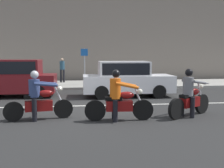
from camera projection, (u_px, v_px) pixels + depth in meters
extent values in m
plane|color=#262626|center=(93.00, 110.00, 9.75)|extent=(80.00, 80.00, 0.00)
cube|color=#99968E|center=(88.00, 84.00, 17.64)|extent=(40.00, 4.40, 0.14)
cube|color=silver|center=(111.00, 105.00, 10.72)|extent=(18.00, 0.14, 0.01)
cylinder|color=black|center=(202.00, 104.00, 9.23)|extent=(0.63, 0.46, 0.67)
cylinder|color=black|center=(176.00, 109.00, 8.35)|extent=(0.63, 0.46, 0.67)
cylinder|color=silver|center=(200.00, 93.00, 9.11)|extent=(0.34, 0.25, 0.81)
cube|color=maroon|center=(190.00, 102.00, 8.77)|extent=(0.81, 0.65, 0.32)
ellipsoid|color=maroon|center=(194.00, 92.00, 8.87)|extent=(0.53, 0.46, 0.22)
cube|color=black|center=(187.00, 96.00, 8.63)|extent=(0.57, 0.48, 0.10)
cylinder|color=silver|center=(200.00, 83.00, 9.03)|extent=(0.41, 0.61, 0.04)
sphere|color=silver|center=(201.00, 86.00, 9.10)|extent=(0.17, 0.17, 0.17)
cylinder|color=silver|center=(180.00, 106.00, 8.72)|extent=(0.63, 0.43, 0.07)
cylinder|color=black|center=(192.00, 108.00, 8.54)|extent=(0.21, 0.21, 0.68)
cylinder|color=black|center=(182.00, 106.00, 8.85)|extent=(0.21, 0.21, 0.68)
cylinder|color=slate|center=(188.00, 86.00, 8.64)|extent=(0.47, 0.47, 0.61)
cylinder|color=slate|center=(200.00, 82.00, 8.65)|extent=(0.61, 0.43, 0.19)
cylinder|color=slate|center=(188.00, 81.00, 8.99)|extent=(0.61, 0.43, 0.19)
sphere|color=tan|center=(189.00, 73.00, 8.60)|extent=(0.20, 0.20, 0.20)
sphere|color=black|center=(189.00, 73.00, 8.60)|extent=(0.25, 0.25, 0.25)
cylinder|color=black|center=(63.00, 109.00, 8.54)|extent=(0.62, 0.23, 0.61)
cylinder|color=black|center=(13.00, 112.00, 8.10)|extent=(0.62, 0.23, 0.61)
cylinder|color=silver|center=(59.00, 97.00, 8.46)|extent=(0.39, 0.12, 0.84)
cube|color=maroon|center=(39.00, 106.00, 8.31)|extent=(0.87, 0.43, 0.32)
ellipsoid|color=maroon|center=(46.00, 93.00, 8.33)|extent=(0.52, 0.32, 0.22)
cube|color=black|center=(33.00, 97.00, 8.22)|extent=(0.55, 0.33, 0.10)
cylinder|color=silver|center=(57.00, 85.00, 8.40)|extent=(0.17, 0.70, 0.04)
sphere|color=silver|center=(60.00, 89.00, 8.44)|extent=(0.17, 0.17, 0.17)
cylinder|color=silver|center=(29.00, 109.00, 8.39)|extent=(0.70, 0.20, 0.07)
cylinder|color=black|center=(34.00, 110.00, 8.09)|extent=(0.17, 0.17, 0.71)
cylinder|color=black|center=(34.00, 108.00, 8.47)|extent=(0.17, 0.17, 0.71)
cylinder|color=navy|center=(34.00, 88.00, 8.21)|extent=(0.40, 0.40, 0.55)
cylinder|color=navy|center=(46.00, 85.00, 8.09)|extent=(0.71, 0.22, 0.16)
cylinder|color=navy|center=(45.00, 83.00, 8.51)|extent=(0.71, 0.22, 0.16)
sphere|color=tan|center=(35.00, 76.00, 8.17)|extent=(0.20, 0.20, 0.20)
sphere|color=#B7B7BC|center=(35.00, 75.00, 8.17)|extent=(0.25, 0.25, 0.25)
cylinder|color=black|center=(143.00, 110.00, 8.28)|extent=(0.65, 0.14, 0.65)
cylinder|color=black|center=(95.00, 111.00, 8.16)|extent=(0.65, 0.14, 0.65)
cylinder|color=silver|center=(139.00, 98.00, 8.23)|extent=(0.36, 0.07, 0.78)
cube|color=maroon|center=(119.00, 106.00, 8.20)|extent=(0.83, 0.31, 0.32)
ellipsoid|color=maroon|center=(126.00, 95.00, 8.18)|extent=(0.49, 0.26, 0.22)
cube|color=black|center=(113.00, 98.00, 8.16)|extent=(0.53, 0.26, 0.10)
cylinder|color=silver|center=(137.00, 87.00, 8.18)|extent=(0.06, 0.70, 0.04)
sphere|color=silver|center=(140.00, 92.00, 8.21)|extent=(0.17, 0.17, 0.17)
cylinder|color=silver|center=(109.00, 109.00, 8.35)|extent=(0.70, 0.09, 0.07)
cylinder|color=black|center=(115.00, 111.00, 8.01)|extent=(0.15, 0.15, 0.67)
cylinder|color=black|center=(114.00, 109.00, 8.40)|extent=(0.15, 0.15, 0.67)
cylinder|color=orange|center=(115.00, 89.00, 8.13)|extent=(0.35, 0.35, 0.62)
cylinder|color=orange|center=(127.00, 86.00, 7.93)|extent=(0.71, 0.11, 0.23)
cylinder|color=orange|center=(125.00, 84.00, 8.37)|extent=(0.71, 0.11, 0.23)
sphere|color=tan|center=(116.00, 75.00, 8.09)|extent=(0.20, 0.20, 0.20)
sphere|color=black|center=(116.00, 74.00, 8.08)|extent=(0.25, 0.25, 0.25)
cube|color=silver|center=(128.00, 83.00, 12.97)|extent=(4.34, 1.76, 0.80)
cube|color=silver|center=(123.00, 68.00, 12.86)|extent=(2.39, 1.62, 0.68)
cube|color=black|center=(123.00, 68.00, 12.86)|extent=(2.20, 1.65, 0.54)
cylinder|color=black|center=(154.00, 89.00, 13.15)|extent=(0.64, 1.82, 0.64)
cylinder|color=black|center=(100.00, 90.00, 12.85)|extent=(0.64, 1.82, 0.64)
cube|color=maroon|center=(16.00, 83.00, 12.84)|extent=(3.77, 1.70, 0.84)
cube|color=maroon|center=(16.00, 67.00, 12.75)|extent=(2.34, 1.56, 0.72)
cube|color=black|center=(16.00, 67.00, 12.75)|extent=(2.15, 1.59, 0.58)
cylinder|color=black|center=(41.00, 90.00, 13.01)|extent=(0.64, 1.76, 0.64)
cylinder|color=gray|center=(84.00, 67.00, 16.72)|extent=(0.08, 0.08, 2.30)
cube|color=#1959B2|center=(84.00, 52.00, 16.59)|extent=(0.44, 0.03, 0.44)
cylinder|color=black|center=(61.00, 76.00, 18.27)|extent=(0.14, 0.14, 0.89)
cylinder|color=black|center=(64.00, 76.00, 18.29)|extent=(0.14, 0.14, 0.89)
cylinder|color=#234256|center=(62.00, 65.00, 18.20)|extent=(0.34, 0.34, 0.58)
sphere|color=tan|center=(62.00, 60.00, 18.15)|extent=(0.21, 0.21, 0.21)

